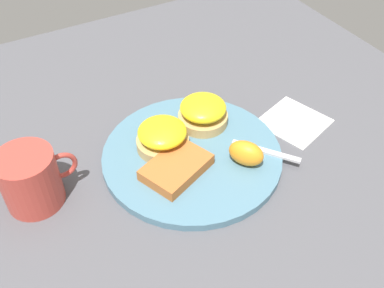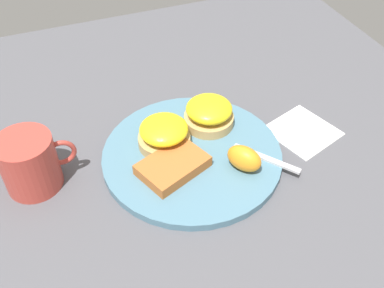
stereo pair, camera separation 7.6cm
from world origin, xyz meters
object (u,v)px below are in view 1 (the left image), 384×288
(hashbrown_patty, at_px, (176,167))
(cup, at_px, (31,179))
(fork, at_px, (228,141))
(orange_wedge, at_px, (246,153))
(sandwich_benedict_right, at_px, (162,136))
(sandwich_benedict_left, at_px, (203,112))

(hashbrown_patty, xyz_separation_m, cup, (-0.22, 0.07, 0.02))
(hashbrown_patty, height_order, fork, hashbrown_patty)
(hashbrown_patty, bearing_deg, orange_wedge, -19.16)
(sandwich_benedict_right, bearing_deg, fork, -22.48)
(cup, bearing_deg, fork, -8.01)
(cup, bearing_deg, sandwich_benedict_left, 3.69)
(sandwich_benedict_left, bearing_deg, hashbrown_patty, -139.35)
(sandwich_benedict_right, distance_m, cup, 0.22)
(sandwich_benedict_left, xyz_separation_m, sandwich_benedict_right, (-0.09, -0.02, 0.00))
(sandwich_benedict_right, xyz_separation_m, cup, (-0.22, 0.00, 0.01))
(sandwich_benedict_left, bearing_deg, fork, -79.85)
(orange_wedge, distance_m, fork, 0.06)
(sandwich_benedict_left, distance_m, orange_wedge, 0.12)
(orange_wedge, distance_m, cup, 0.34)
(sandwich_benedict_right, relative_size, orange_wedge, 1.52)
(hashbrown_patty, distance_m, orange_wedge, 0.12)
(hashbrown_patty, bearing_deg, fork, 9.97)
(hashbrown_patty, bearing_deg, sandwich_benedict_left, 40.65)
(sandwich_benedict_left, relative_size, fork, 0.48)
(sandwich_benedict_left, bearing_deg, cup, -176.31)
(hashbrown_patty, height_order, orange_wedge, orange_wedge)
(sandwich_benedict_left, xyz_separation_m, cup, (-0.32, -0.02, 0.01))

